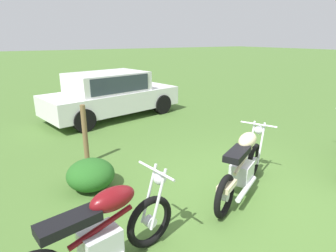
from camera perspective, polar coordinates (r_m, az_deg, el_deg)
ground_plane at (r=4.94m, az=15.19°, el=-13.00°), size 120.00×120.00×0.00m
motorcycle_maroon at (r=3.23m, az=-13.57°, el=-20.72°), size 2.01×0.75×1.02m
motorcycle_cream at (r=4.71m, az=14.88°, el=-7.79°), size 1.89×1.15×1.02m
car_white at (r=9.14m, az=-11.65°, el=6.67°), size 4.48×2.51×1.43m
fence_post_wooden at (r=5.84m, az=-16.48°, el=-1.69°), size 0.10×0.10×1.22m
shrub_low at (r=4.98m, az=-15.41°, el=-9.45°), size 0.80×0.81×0.51m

